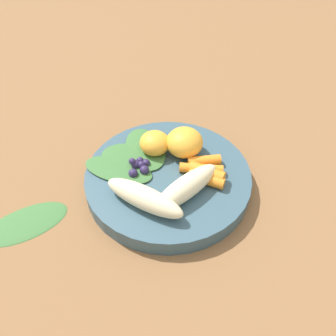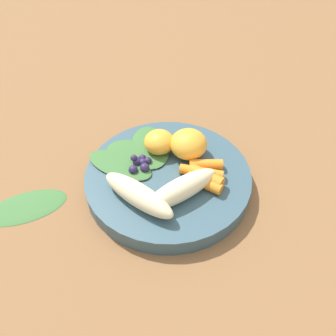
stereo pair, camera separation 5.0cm
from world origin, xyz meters
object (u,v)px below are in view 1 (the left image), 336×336
at_px(banana_peeled_right, 144,198).
at_px(orange_segment_near, 157,142).
at_px(kale_leaf_stray, 25,223).
at_px(bowl, 168,179).
at_px(banana_peeled_left, 186,187).

relative_size(banana_peeled_right, orange_segment_near, 2.51).
distance_m(banana_peeled_right, kale_leaf_stray, 0.17).
height_order(bowl, kale_leaf_stray, bowl).
relative_size(bowl, orange_segment_near, 5.25).
xyz_separation_m(orange_segment_near, kale_leaf_stray, (-0.21, -0.04, -0.04)).
height_order(banana_peeled_left, banana_peeled_right, same).
xyz_separation_m(banana_peeled_right, kale_leaf_stray, (-0.15, 0.06, -0.04)).
bearing_deg(banana_peeled_left, orange_segment_near, 71.19).
bearing_deg(bowl, orange_segment_near, 85.59).
distance_m(orange_segment_near, kale_leaf_stray, 0.22).
relative_size(banana_peeled_right, kale_leaf_stray, 1.00).
height_order(orange_segment_near, kale_leaf_stray, orange_segment_near).
bearing_deg(kale_leaf_stray, banana_peeled_left, 157.89).
xyz_separation_m(banana_peeled_left, kale_leaf_stray, (-0.21, 0.06, -0.04)).
height_order(banana_peeled_left, orange_segment_near, orange_segment_near).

